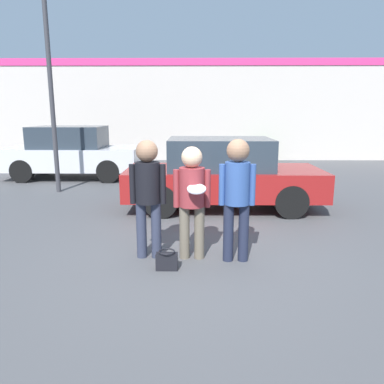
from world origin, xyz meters
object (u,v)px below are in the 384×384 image
parked_car_far (72,153)px  person_left (148,188)px  parked_car_near (222,174)px  shrub (264,150)px  person_right (237,189)px  person_middle_with_frisbee (192,193)px  street_lamp (59,55)px  handbag (167,261)px

parked_car_far → person_left: bearing=-63.8°
parked_car_near → shrub: 8.19m
parked_car_far → shrub: size_ratio=4.34×
person_left → person_right: (1.28, -0.12, 0.02)m
person_middle_with_frisbee → parked_car_far: bearing=120.3°
person_middle_with_frisbee → shrub: 11.24m
parked_car_near → shrub: size_ratio=4.36×
parked_car_near → street_lamp: (-4.06, 1.68, 2.76)m
person_left → shrub: (3.61, 10.79, -0.56)m
shrub → handbag: size_ratio=3.29×
parked_car_far → street_lamp: street_lamp is taller
street_lamp → handbag: 6.85m
parked_car_far → parked_car_near: bearing=-39.6°
parked_car_far → shrub: bearing=30.1°
parked_car_near → parked_car_far: size_ratio=1.00×
parked_car_far → shrub: 8.04m
person_right → parked_car_near: 3.08m
person_middle_with_frisbee → street_lamp: street_lamp is taller
person_middle_with_frisbee → shrub: bearing=74.6°
person_middle_with_frisbee → street_lamp: bearing=126.3°
street_lamp → shrub: size_ratio=5.79×
parked_car_far → handbag: size_ratio=14.26×
street_lamp → person_right: bearing=-49.5°
person_left → shrub: person_left is taller
person_middle_with_frisbee → person_right: 0.65m
person_left → person_right: size_ratio=0.99×
person_left → street_lamp: (-2.78, 4.63, 2.48)m
person_right → parked_car_far: bearing=123.9°
person_right → parked_car_far: 8.28m
shrub → person_middle_with_frisbee: bearing=-105.4°
person_left → handbag: size_ratio=5.85×
street_lamp → shrub: street_lamp is taller
person_right → street_lamp: (-4.06, 4.74, 2.46)m
person_right → parked_car_near: person_right is taller
person_right → shrub: bearing=77.9°
parked_car_near → parked_car_far: 5.99m
person_left → person_middle_with_frisbee: person_left is taller
person_right → street_lamp: size_ratio=0.31×
person_middle_with_frisbee → parked_car_far: 7.87m
parked_car_near → person_left: bearing=-113.5°
person_left → parked_car_near: bearing=66.5°
shrub → parked_car_far: bearing=-149.9°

